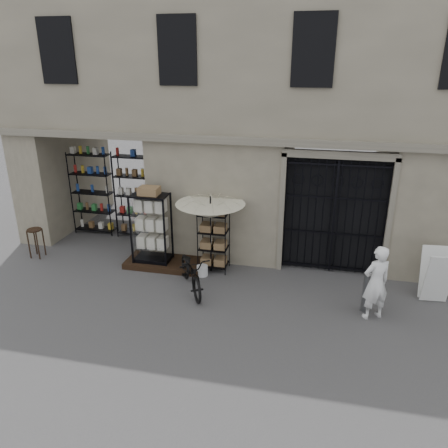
% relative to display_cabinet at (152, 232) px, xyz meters
% --- Properties ---
extents(ground, '(80.00, 80.00, 0.00)m').
position_rel_display_cabinet_xyz_m(ground, '(2.70, -1.50, -0.94)').
color(ground, '#252529').
rests_on(ground, ground).
extents(main_building, '(14.00, 4.00, 9.00)m').
position_rel_display_cabinet_xyz_m(main_building, '(2.70, 2.50, 3.56)').
color(main_building, gray).
rests_on(main_building, ground).
extents(shop_recess, '(3.00, 1.70, 3.00)m').
position_rel_display_cabinet_xyz_m(shop_recess, '(-1.80, 1.30, 0.56)').
color(shop_recess, black).
rests_on(shop_recess, ground).
extents(shop_shelving, '(2.70, 0.50, 2.50)m').
position_rel_display_cabinet_xyz_m(shop_shelving, '(-1.85, 1.80, 0.31)').
color(shop_shelving, black).
rests_on(shop_shelving, ground).
extents(iron_gate, '(2.50, 0.21, 3.00)m').
position_rel_display_cabinet_xyz_m(iron_gate, '(4.45, 0.77, 0.55)').
color(iron_gate, black).
rests_on(iron_gate, ground).
extents(step_platform, '(2.00, 0.90, 0.15)m').
position_rel_display_cabinet_xyz_m(step_platform, '(0.30, 0.05, -0.87)').
color(step_platform, black).
rests_on(step_platform, ground).
extents(display_cabinet, '(1.02, 0.81, 1.92)m').
position_rel_display_cabinet_xyz_m(display_cabinet, '(0.00, 0.00, 0.00)').
color(display_cabinet, black).
rests_on(display_cabinet, step_platform).
extents(wire_rack, '(0.83, 0.71, 1.59)m').
position_rel_display_cabinet_xyz_m(wire_rack, '(1.58, 0.12, -0.17)').
color(wire_rack, black).
rests_on(wire_rack, ground).
extents(market_umbrella, '(1.71, 1.74, 2.38)m').
position_rel_display_cabinet_xyz_m(market_umbrella, '(1.54, 0.01, 0.77)').
color(market_umbrella, black).
rests_on(market_umbrella, ground).
extents(white_bucket, '(0.33, 0.33, 0.26)m').
position_rel_display_cabinet_xyz_m(white_bucket, '(1.38, -0.26, -0.81)').
color(white_bucket, silver).
rests_on(white_bucket, ground).
extents(bicycle, '(1.01, 1.13, 1.80)m').
position_rel_display_cabinet_xyz_m(bicycle, '(1.32, -0.99, -0.94)').
color(bicycle, black).
rests_on(bicycle, ground).
extents(wooden_stool, '(0.40, 0.40, 0.80)m').
position_rel_display_cabinet_xyz_m(wooden_stool, '(-3.25, -0.18, -0.52)').
color(wooden_stool, black).
rests_on(wooden_stool, ground).
extents(steel_bollard, '(0.20, 0.20, 0.92)m').
position_rel_display_cabinet_xyz_m(steel_bollard, '(5.19, -1.06, -0.49)').
color(steel_bollard, '#5B5D5F').
rests_on(steel_bollard, ground).
extents(shopkeeper, '(1.28, 1.70, 0.39)m').
position_rel_display_cabinet_xyz_m(shopkeeper, '(5.31, -1.28, -0.94)').
color(shopkeeper, white).
rests_on(shopkeeper, ground).
extents(easel_sign, '(0.61, 0.69, 1.18)m').
position_rel_display_cabinet_xyz_m(easel_sign, '(6.68, -0.29, -0.33)').
color(easel_sign, silver).
rests_on(easel_sign, ground).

